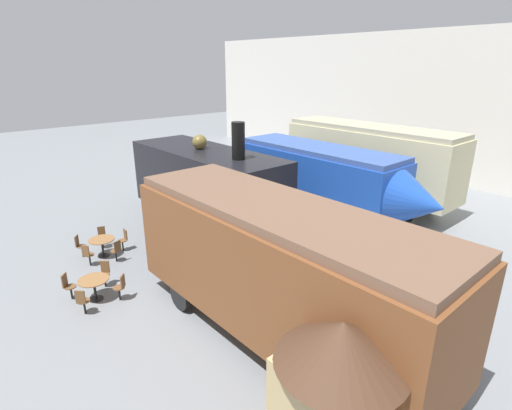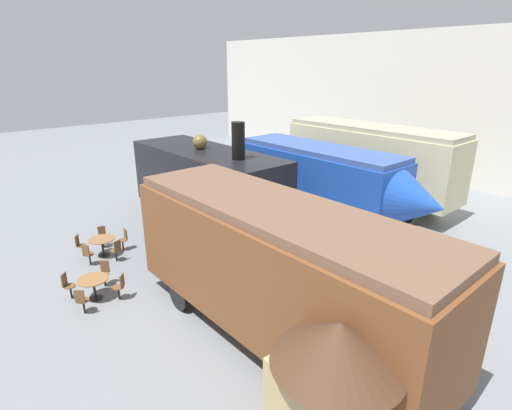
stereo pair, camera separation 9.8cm
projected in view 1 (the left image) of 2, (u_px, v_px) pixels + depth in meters
The scene contains 19 objects.
ground_plane at pixel (256, 257), 15.30m from camera, with size 80.00×80.00×0.00m, color gray.
backdrop_wall at pixel (454, 109), 23.55m from camera, with size 44.00×0.15×9.00m.
passenger_coach_vintage at pixel (369, 158), 20.45m from camera, with size 9.12×2.43×4.10m.
streamlined_locomotive at pixel (330, 178), 17.94m from camera, with size 9.97×2.49×3.49m.
steam_locomotive at pixel (207, 182), 17.51m from camera, with size 8.18×2.78×4.95m.
passenger_coach_wooden at pixel (278, 264), 10.24m from camera, with size 9.25×2.82×3.77m.
cafe_table_near at pixel (102, 242), 15.21m from camera, with size 0.95×0.95×0.71m.
cafe_table_mid at pixel (94, 283), 12.39m from camera, with size 0.93×0.93×0.71m.
cafe_chair_0 at pixel (116, 250), 14.79m from camera, with size 0.38×0.36×0.87m.
cafe_chair_1 at pixel (124, 238), 15.73m from camera, with size 0.36×0.36×0.87m.
cafe_chair_2 at pixel (102, 236), 15.98m from camera, with size 0.39×0.38×0.87m.
cafe_chair_3 at pixel (80, 244), 15.20m from camera, with size 0.40×0.41×0.87m.
cafe_chair_4 at pixel (88, 254), 14.46m from camera, with size 0.39×0.40×0.87m.
cafe_chair_5 at pixel (105, 272), 13.20m from camera, with size 0.40×0.40×0.87m.
cafe_chair_6 at pixel (68, 285), 12.44m from camera, with size 0.40×0.40×0.87m.
cafe_chair_7 at pixel (82, 300), 11.62m from camera, with size 0.40×0.40×0.87m.
cafe_chair_8 at pixel (121, 286), 12.38m from camera, with size 0.40×0.40×0.87m.
visitor_person at pixel (189, 241), 14.49m from camera, with size 0.34×0.34×1.72m.
ticket_kiosk at pixel (339, 386), 7.00m from camera, with size 2.34×2.34×3.00m.
Camera 1 is at (10.29, -9.11, 7.01)m, focal length 28.00 mm.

